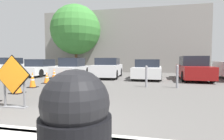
{
  "coord_description": "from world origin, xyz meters",
  "views": [
    {
      "loc": [
        2.29,
        -2.57,
        1.33
      ],
      "look_at": [
        -0.03,
        8.52,
        0.68
      ],
      "focal_mm": 28.0,
      "sensor_mm": 36.0,
      "label": 1
    }
  ],
  "objects_px": {
    "parked_car_nearest": "(7,67)",
    "parked_car_second": "(40,68)",
    "traffic_cone_second": "(17,85)",
    "road_closed_sign": "(13,79)",
    "parked_car_fifth": "(148,70)",
    "bollard_second": "(177,76)",
    "parked_car_sixth": "(193,69)",
    "traffic_cone_fourth": "(47,78)",
    "parked_car_fourth": "(108,68)",
    "traffic_cone_fifth": "(54,74)",
    "traffic_cone_third": "(32,80)",
    "parked_car_third": "(72,68)",
    "bollard_nearest": "(146,76)"
  },
  "relations": [
    {
      "from": "traffic_cone_fifth",
      "to": "parked_car_nearest",
      "type": "height_order",
      "value": "parked_car_nearest"
    },
    {
      "from": "parked_car_third",
      "to": "traffic_cone_fourth",
      "type": "bearing_deg",
      "value": 91.0
    },
    {
      "from": "traffic_cone_second",
      "to": "traffic_cone_fifth",
      "type": "height_order",
      "value": "traffic_cone_fifth"
    },
    {
      "from": "bollard_second",
      "to": "traffic_cone_fifth",
      "type": "bearing_deg",
      "value": 166.99
    },
    {
      "from": "parked_car_fourth",
      "to": "bollard_second",
      "type": "distance_m",
      "value": 6.08
    },
    {
      "from": "parked_car_nearest",
      "to": "parked_car_second",
      "type": "distance_m",
      "value": 3.02
    },
    {
      "from": "traffic_cone_fifth",
      "to": "bollard_nearest",
      "type": "height_order",
      "value": "bollard_nearest"
    },
    {
      "from": "road_closed_sign",
      "to": "parked_car_nearest",
      "type": "xyz_separation_m",
      "value": [
        -8.34,
        8.74,
        -0.08
      ]
    },
    {
      "from": "traffic_cone_fifth",
      "to": "parked_car_nearest",
      "type": "bearing_deg",
      "value": 157.29
    },
    {
      "from": "parked_car_third",
      "to": "parked_car_fifth",
      "type": "relative_size",
      "value": 1.11
    },
    {
      "from": "parked_car_fifth",
      "to": "bollard_nearest",
      "type": "bearing_deg",
      "value": 92.58
    },
    {
      "from": "road_closed_sign",
      "to": "parked_car_fifth",
      "type": "height_order",
      "value": "road_closed_sign"
    },
    {
      "from": "traffic_cone_second",
      "to": "road_closed_sign",
      "type": "bearing_deg",
      "value": -51.79
    },
    {
      "from": "traffic_cone_fourth",
      "to": "traffic_cone_fifth",
      "type": "xyz_separation_m",
      "value": [
        -0.39,
        1.46,
        0.06
      ]
    },
    {
      "from": "traffic_cone_second",
      "to": "parked_car_second",
      "type": "distance_m",
      "value": 8.26
    },
    {
      "from": "traffic_cone_second",
      "to": "parked_car_nearest",
      "type": "height_order",
      "value": "parked_car_nearest"
    },
    {
      "from": "traffic_cone_fifth",
      "to": "parked_car_fourth",
      "type": "bearing_deg",
      "value": 39.75
    },
    {
      "from": "traffic_cone_second",
      "to": "parked_car_second",
      "type": "bearing_deg",
      "value": 118.12
    },
    {
      "from": "road_closed_sign",
      "to": "parked_car_second",
      "type": "distance_m",
      "value": 10.58
    },
    {
      "from": "traffic_cone_fifth",
      "to": "parked_car_sixth",
      "type": "height_order",
      "value": "parked_car_sixth"
    },
    {
      "from": "parked_car_fourth",
      "to": "bollard_nearest",
      "type": "bearing_deg",
      "value": 122.94
    },
    {
      "from": "road_closed_sign",
      "to": "parked_car_fifth",
      "type": "bearing_deg",
      "value": 66.89
    },
    {
      "from": "traffic_cone_fifth",
      "to": "parked_car_sixth",
      "type": "relative_size",
      "value": 0.17
    },
    {
      "from": "traffic_cone_third",
      "to": "traffic_cone_fourth",
      "type": "relative_size",
      "value": 1.16
    },
    {
      "from": "traffic_cone_third",
      "to": "traffic_cone_fourth",
      "type": "height_order",
      "value": "traffic_cone_third"
    },
    {
      "from": "parked_car_nearest",
      "to": "parked_car_third",
      "type": "distance_m",
      "value": 5.98
    },
    {
      "from": "parked_car_fourth",
      "to": "bollard_second",
      "type": "relative_size",
      "value": 3.76
    },
    {
      "from": "traffic_cone_fifth",
      "to": "bollard_second",
      "type": "xyz_separation_m",
      "value": [
        7.4,
        -1.71,
        0.2
      ]
    },
    {
      "from": "bollard_second",
      "to": "road_closed_sign",
      "type": "bearing_deg",
      "value": -137.86
    },
    {
      "from": "bollard_second",
      "to": "bollard_nearest",
      "type": "bearing_deg",
      "value": 180.0
    },
    {
      "from": "traffic_cone_second",
      "to": "traffic_cone_fifth",
      "type": "distance_m",
      "value": 4.5
    },
    {
      "from": "parked_car_second",
      "to": "parked_car_fifth",
      "type": "distance_m",
      "value": 9.0
    },
    {
      "from": "parked_car_sixth",
      "to": "traffic_cone_second",
      "type": "bearing_deg",
      "value": 41.8
    },
    {
      "from": "traffic_cone_fourth",
      "to": "parked_car_fourth",
      "type": "xyz_separation_m",
      "value": [
        2.63,
        3.97,
        0.38
      ]
    },
    {
      "from": "traffic_cone_third",
      "to": "parked_car_third",
      "type": "relative_size",
      "value": 0.16
    },
    {
      "from": "parked_car_fifth",
      "to": "bollard_second",
      "type": "bearing_deg",
      "value": 112.55
    },
    {
      "from": "traffic_cone_third",
      "to": "parked_car_second",
      "type": "height_order",
      "value": "parked_car_second"
    },
    {
      "from": "parked_car_fourth",
      "to": "traffic_cone_fifth",
      "type": "bearing_deg",
      "value": 37.76
    },
    {
      "from": "road_closed_sign",
      "to": "traffic_cone_second",
      "type": "xyz_separation_m",
      "value": [
        -1.45,
        1.85,
        -0.48
      ]
    },
    {
      "from": "parked_car_sixth",
      "to": "parked_car_fifth",
      "type": "bearing_deg",
      "value": 1.97
    },
    {
      "from": "traffic_cone_second",
      "to": "traffic_cone_fourth",
      "type": "height_order",
      "value": "traffic_cone_fourth"
    },
    {
      "from": "traffic_cone_second",
      "to": "traffic_cone_fifth",
      "type": "xyz_separation_m",
      "value": [
        -0.93,
        4.4,
        0.07
      ]
    },
    {
      "from": "traffic_cone_fifth",
      "to": "parked_car_second",
      "type": "height_order",
      "value": "parked_car_second"
    },
    {
      "from": "parked_car_fourth",
      "to": "traffic_cone_fourth",
      "type": "bearing_deg",
      "value": 54.55
    },
    {
      "from": "traffic_cone_second",
      "to": "parked_car_third",
      "type": "relative_size",
      "value": 0.14
    },
    {
      "from": "parked_car_nearest",
      "to": "bollard_second",
      "type": "height_order",
      "value": "parked_car_nearest"
    },
    {
      "from": "traffic_cone_fifth",
      "to": "parked_car_fourth",
      "type": "xyz_separation_m",
      "value": [
        3.02,
        2.51,
        0.31
      ]
    },
    {
      "from": "traffic_cone_fifth",
      "to": "traffic_cone_third",
      "type": "bearing_deg",
      "value": -79.04
    },
    {
      "from": "bollard_nearest",
      "to": "parked_car_third",
      "type": "bearing_deg",
      "value": 143.22
    },
    {
      "from": "parked_car_nearest",
      "to": "parked_car_sixth",
      "type": "height_order",
      "value": "parked_car_sixth"
    }
  ]
}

